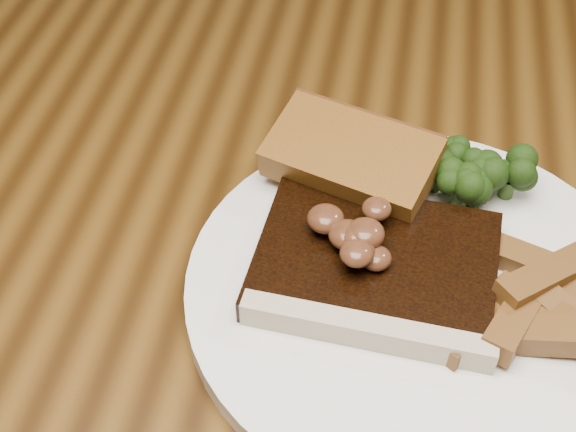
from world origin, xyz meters
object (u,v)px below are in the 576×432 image
object	(u,v)px
chair_far	(452,90)
garlic_bread	(350,178)
plate	(416,292)
dining_table	(311,312)
potato_wedges	(514,290)
steak	(375,268)

from	to	relation	value
chair_far	garlic_bread	world-z (taller)	chair_far
plate	garlic_bread	size ratio (longest dim) A/B	2.60
dining_table	plate	world-z (taller)	plate
dining_table	garlic_bread	xyz separation A→B (m)	(0.02, 0.04, 0.12)
potato_wedges	garlic_bread	bearing A→B (deg)	144.17
steak	potato_wedges	size ratio (longest dim) A/B	1.54
steak	plate	bearing A→B (deg)	1.40
steak	potato_wedges	distance (m)	0.09
garlic_bread	potato_wedges	world-z (taller)	garlic_bread
dining_table	potato_wedges	size ratio (longest dim) A/B	15.94
dining_table	steak	bearing A→B (deg)	-43.66
chair_far	plate	distance (m)	0.67
chair_far	plate	world-z (taller)	chair_far
dining_table	steak	world-z (taller)	steak
steak	dining_table	bearing A→B (deg)	140.19
dining_table	steak	xyz separation A→B (m)	(0.05, -0.04, 0.12)
garlic_bread	plate	bearing A→B (deg)	-37.74
garlic_bread	potato_wedges	distance (m)	0.14
garlic_bread	steak	bearing A→B (deg)	-53.73
chair_far	potato_wedges	bearing A→B (deg)	89.02
dining_table	steak	size ratio (longest dim) A/B	10.36
dining_table	potato_wedges	world-z (taller)	potato_wedges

